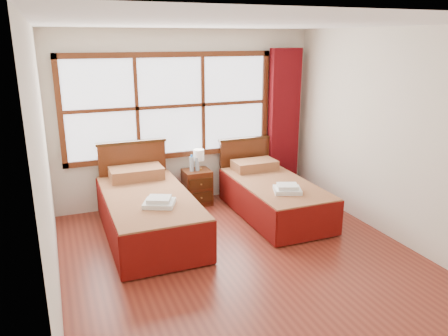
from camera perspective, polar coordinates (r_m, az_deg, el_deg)
name	(u,v)px	position (r m, az deg, el deg)	size (l,w,h in m)	color
floor	(247,263)	(5.10, 3.05, -12.31)	(4.50, 4.50, 0.00)	maroon
ceiling	(251,23)	(4.47, 3.58, 18.32)	(4.50, 4.50, 0.00)	white
wall_back	(186,118)	(6.67, -4.92, 6.50)	(4.00, 4.00, 0.00)	silver
wall_left	(46,174)	(4.21, -22.25, -0.73)	(4.50, 4.50, 0.00)	silver
wall_right	(398,138)	(5.73, 21.77, 3.70)	(4.50, 4.50, 0.00)	silver
window	(171,106)	(6.54, -6.98, 8.00)	(3.16, 0.06, 1.56)	white
curtain	(284,121)	(7.19, 7.78, 6.09)	(0.50, 0.16, 2.30)	#61090E
bed_left	(148,211)	(5.75, -9.92, -5.56)	(1.07, 2.09, 1.04)	#391F0C
bed_right	(272,195)	(6.35, 6.35, -3.55)	(0.98, 2.00, 0.94)	#391F0C
nightstand	(197,187)	(6.72, -3.52, -2.50)	(0.40, 0.40, 0.54)	#552712
towels_left	(159,202)	(5.24, -8.46, -4.41)	(0.45, 0.43, 0.10)	white
towels_right	(287,189)	(5.84, 8.28, -2.70)	(0.44, 0.41, 0.10)	white
lamp	(199,155)	(6.61, -3.32, 1.65)	(0.16, 0.16, 0.31)	#B8833B
bottle_near	(192,164)	(6.57, -4.23, 0.57)	(0.07, 0.07, 0.25)	#A8C4D8
bottle_far	(197,164)	(6.59, -3.50, 0.57)	(0.06, 0.06, 0.24)	#A8C4D8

